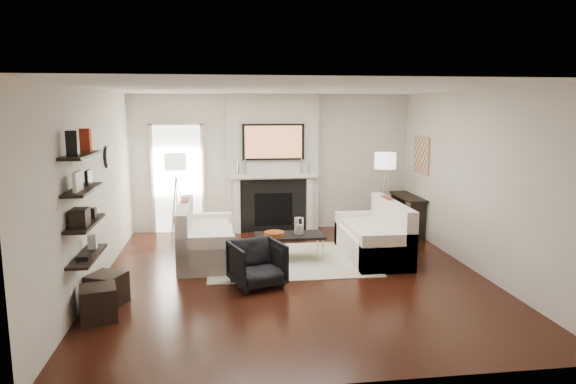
{
  "coord_description": "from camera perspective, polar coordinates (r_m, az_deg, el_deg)",
  "views": [
    {
      "loc": [
        -1.05,
        -7.14,
        2.45
      ],
      "look_at": [
        0.0,
        0.6,
        1.15
      ],
      "focal_mm": 32.0,
      "sensor_mm": 36.0,
      "label": 1
    }
  ],
  "objects": [
    {
      "name": "ottoman_far",
      "position": [
        6.47,
        -20.31,
        -11.52
      ],
      "size": [
        0.48,
        0.48,
        0.4
      ],
      "primitive_type": "cube",
      "rotation": [
        0.0,
        0.0,
        0.24
      ],
      "color": "black",
      "rests_on": "floor"
    },
    {
      "name": "loveseat_right_arm_n",
      "position": [
        7.82,
        11.05,
        -6.7
      ],
      "size": [
        0.85,
        0.18,
        0.6
      ],
      "primitive_type": "cube",
      "color": "white",
      "rests_on": "floor"
    },
    {
      "name": "decor_frame_b",
      "position": [
        6.67,
        -21.29,
        1.53
      ],
      "size": [
        0.04,
        0.22,
        0.18
      ],
      "primitive_type": "cube",
      "color": "black",
      "rests_on": "shelf_upper"
    },
    {
      "name": "coffee_leg_se",
      "position": [
        8.63,
        3.3,
        -5.75
      ],
      "size": [
        0.02,
        0.02,
        0.38
      ],
      "primitive_type": "cylinder",
      "color": "silver",
      "rests_on": "floor"
    },
    {
      "name": "lamp_left_shade",
      "position": [
        9.71,
        -12.42,
        3.32
      ],
      "size": [
        0.4,
        0.4,
        0.3
      ],
      "primitive_type": "cylinder",
      "color": "white",
      "rests_on": "lamp_left_post"
    },
    {
      "name": "decor_magfile_a",
      "position": [
        6.06,
        -22.83,
        4.99
      ],
      "size": [
        0.12,
        0.1,
        0.28
      ],
      "primitive_type": "cube",
      "color": "black",
      "rests_on": "shelf_top"
    },
    {
      "name": "console_leg_s",
      "position": [
        10.77,
        12.08,
        -1.97
      ],
      "size": [
        0.3,
        0.04,
        0.71
      ],
      "primitive_type": "cube",
      "color": "black",
      "rests_on": "floor"
    },
    {
      "name": "candlestick_l_short",
      "position": [
        9.92,
        -5.53,
        2.61
      ],
      "size": [
        0.04,
        0.04,
        0.24
      ],
      "primitive_type": "cylinder",
      "color": "silver",
      "rests_on": "mantel_shelf"
    },
    {
      "name": "decor_wine_rack",
      "position": [
        6.26,
        -22.12,
        -2.63
      ],
      "size": [
        0.18,
        0.25,
        0.2
      ],
      "primitive_type": "cube",
      "color": "black",
      "rests_on": "shelf_lower"
    },
    {
      "name": "armchair",
      "position": [
        7.14,
        -3.46,
        -7.73
      ],
      "size": [
        0.83,
        0.8,
        0.69
      ],
      "primitive_type": "imported",
      "rotation": [
        0.0,
        0.0,
        0.32
      ],
      "color": "black",
      "rests_on": "floor"
    },
    {
      "name": "loveseat_right_cushion",
      "position": [
        8.5,
        9.02,
        -4.13
      ],
      "size": [
        0.63,
        1.44,
        0.1
      ],
      "primitive_type": "cube",
      "color": "white",
      "rests_on": "loveseat_right_base"
    },
    {
      "name": "clock_face",
      "position": [
        8.25,
        -19.31,
        3.7
      ],
      "size": [
        0.01,
        0.29,
        0.29
      ],
      "primitive_type": "cylinder",
      "rotation": [
        0.0,
        1.57,
        0.0
      ],
      "color": "white",
      "rests_on": "clock_rim"
    },
    {
      "name": "rug",
      "position": [
        8.34,
        0.17,
        -7.59
      ],
      "size": [
        2.6,
        2.0,
        0.01
      ],
      "primitive_type": "cube",
      "color": "beige",
      "rests_on": "floor"
    },
    {
      "name": "copper_bowl",
      "position": [
        8.25,
        -1.53,
        -4.63
      ],
      "size": [
        0.32,
        0.32,
        0.05
      ],
      "primitive_type": "cylinder",
      "color": "#C76721",
      "rests_on": "coffee_table"
    },
    {
      "name": "lamp_right_post",
      "position": [
        9.94,
        10.6,
        -1.44
      ],
      "size": [
        0.02,
        0.02,
        1.2
      ],
      "primitive_type": "cylinder",
      "color": "silver",
      "rests_on": "floor"
    },
    {
      "name": "loveseat_right_base",
      "position": [
        8.58,
        9.3,
        -5.81
      ],
      "size": [
        0.85,
        1.8,
        0.42
      ],
      "primitive_type": "cube",
      "color": "white",
      "rests_on": "floor"
    },
    {
      "name": "loveseat_left_arm_s",
      "position": [
        9.2,
        -8.91,
        -4.18
      ],
      "size": [
        0.85,
        0.18,
        0.6
      ],
      "primitive_type": "cube",
      "color": "white",
      "rests_on": "floor"
    },
    {
      "name": "decor_books",
      "position": [
        6.42,
        -21.74,
        -6.68
      ],
      "size": [
        0.14,
        0.2,
        0.05
      ],
      "primitive_type": "cube",
      "color": "black",
      "rests_on": "shelf_bottom"
    },
    {
      "name": "shelf_bottom",
      "position": [
        6.58,
        -21.38,
        -6.66
      ],
      "size": [
        0.25,
        1.0,
        0.03
      ],
      "primitive_type": "cube",
      "color": "black",
      "rests_on": "wall_left"
    },
    {
      "name": "loveseat_left_base",
      "position": [
        8.44,
        -9.0,
        -6.06
      ],
      "size": [
        0.85,
        1.8,
        0.42
      ],
      "primitive_type": "cube",
      "color": "white",
      "rests_on": "floor"
    },
    {
      "name": "tv_body",
      "position": [
        9.94,
        -1.64,
        5.58
      ],
      "size": [
        1.2,
        0.06,
        0.7
      ],
      "primitive_type": "cube",
      "color": "black",
      "rests_on": "chimney_breast"
    },
    {
      "name": "candlestick_r_tall",
      "position": [
        10.04,
        1.51,
        2.9
      ],
      "size": [
        0.04,
        0.04,
        0.3
      ],
      "primitive_type": "cylinder",
      "color": "silver",
      "rests_on": "mantel_shelf"
    },
    {
      "name": "loveseat_left_back",
      "position": [
        8.38,
        -11.35,
        -4.02
      ],
      "size": [
        0.18,
        1.8,
        0.8
      ],
      "primitive_type": "cube",
      "color": "white",
      "rests_on": "floor"
    },
    {
      "name": "hurricane_glass",
      "position": [
        8.27,
        1.23,
        -3.77
      ],
      "size": [
        0.15,
        0.15,
        0.26
      ],
      "primitive_type": "cylinder",
      "color": "white",
      "rests_on": "coffee_table"
    },
    {
      "name": "candlestick_r_short",
      "position": [
        10.06,
        2.24,
        2.74
      ],
      "size": [
        0.04,
        0.04,
        0.24
      ],
      "primitive_type": "cylinder",
      "color": "silver",
      "rests_on": "mantel_shelf"
    },
    {
      "name": "coffee_table",
      "position": [
        8.29,
        0.19,
        -4.87
      ],
      "size": [
        1.1,
        0.55,
        0.04
      ],
      "primitive_type": "cube",
      "color": "black",
      "rests_on": "floor"
    },
    {
      "name": "firebox",
      "position": [
        10.13,
        -1.62,
        -1.94
      ],
      "size": [
        0.75,
        0.02,
        0.65
      ],
      "primitive_type": "cube",
      "color": "black",
      "rests_on": "floor"
    },
    {
      "name": "decor_frame_a",
      "position": [
        6.2,
        -22.34,
        1.1
      ],
      "size": [
        0.04,
        0.3,
        0.22
      ],
      "primitive_type": "cube",
      "color": "white",
      "rests_on": "shelf_upper"
    },
    {
      "name": "lamp_right_shade",
      "position": [
        9.82,
        10.75,
        3.44
      ],
      "size": [
        0.4,
        0.4,
        0.3
      ],
      "primitive_type": "cylinder",
      "color": "white",
      "rests_on": "lamp_right_post"
    },
    {
      "name": "lamp_right_leg_b",
      "position": [
        10.01,
        10.13,
        -1.35
      ],
      "size": [
        0.14,
        0.22,
        1.23
      ],
      "primitive_type": "cylinder",
      "rotation": [
        0.18,
        0.0,
        0.52
      ],
      "color": "silver",
      "rests_on": "floor"
    },
    {
      "name": "door_trim_l",
      "position": [
        10.28,
        -14.8,
        1.31
      ],
      "size": [
        0.06,
        0.06,
        2.16
      ],
      "primitive_type": "cube",
      "color": "white",
      "rests_on": "floor"
    },
    {
      "name": "pillow_right_orange",
      "position": [
        8.84,
        10.9,
        -1.94
      ],
      "size": [
        0.1,
        0.42,
        0.42
      ],
      "primitive_type": "cube",
      "color": "maroon",
      "rests_on": "loveseat_right_cushion"
    },
    {
      "name": "decor_box_small",
      "position": [
        6.68,
        -21.19,
        -2.19
      ],
      "size": [
        0.15,
        0.12,
        0.12
      ],
      "primitive_type": "cube",
      "color": "black",
      "rests_on": "shelf_lower"
    },
    {
      "name": "mantel_pilaster_l",
      "position": [
        10.04,
        -5.7,
        -1.5
      ],
      "size": [
        0.12,
        0.08,
        1.1
      ],
      "primitive_type": "cube",
      "color": "white",
      "rests_on": "floor"
    },
    {
      "name": "pillow_right_charcoal",
      "position": [
        8.29,
        12.21,
        -2.81
      ],
      "size": [
        0.1,
        0.4,
        0.4
      ],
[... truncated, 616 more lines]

